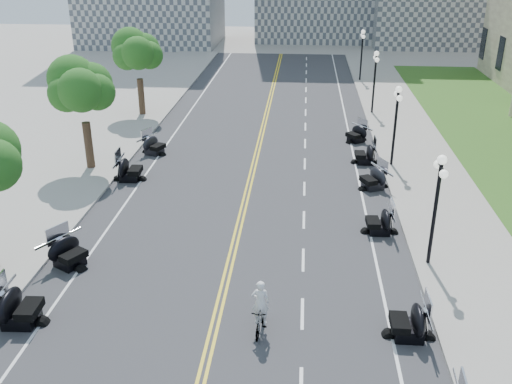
{
  "coord_description": "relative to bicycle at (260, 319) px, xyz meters",
  "views": [
    {
      "loc": [
        2.95,
        -18.0,
        12.89
      ],
      "look_at": [
        0.87,
        6.76,
        2.0
      ],
      "focal_mm": 40.0,
      "sensor_mm": 36.0,
      "label": 1
    }
  ],
  "objects": [
    {
      "name": "street_lamp_4",
      "position": [
        6.91,
        29.17,
        2.07
      ],
      "size": [
        0.5,
        1.2,
        4.9
      ],
      "primitive_type": null,
      "color": "black",
      "rests_on": "sidewalk_north"
    },
    {
      "name": "motorcycle_n_9",
      "position": [
        5.31,
        17.64,
        0.16
      ],
      "size": [
        2.02,
        2.02,
        1.38
      ],
      "primitive_type": null,
      "rotation": [
        0.0,
        0.0,
        -1.55
      ],
      "color": "black",
      "rests_on": "road"
    },
    {
      "name": "bicycle",
      "position": [
        0.0,
        0.0,
        0.0
      ],
      "size": [
        0.67,
        1.81,
        1.06
      ],
      "primitive_type": "imported",
      "rotation": [
        0.0,
        0.0,
        -0.1
      ],
      "color": "#A51414",
      "rests_on": "road"
    },
    {
      "name": "edge_line_south",
      "position": [
        -8.09,
        11.17,
        -0.52
      ],
      "size": [
        0.12,
        90.0,
        0.0
      ],
      "primitive_type": "cube",
      "color": "white",
      "rests_on": "road"
    },
    {
      "name": "motorcycle_s_8",
      "position": [
        -8.78,
        13.64,
        0.22
      ],
      "size": [
        2.24,
        2.24,
        1.5
      ],
      "primitive_type": null,
      "rotation": [
        0.0,
        0.0,
        1.61
      ],
      "color": "black",
      "rests_on": "road"
    },
    {
      "name": "edge_line_north",
      "position": [
        4.71,
        11.17,
        -0.52
      ],
      "size": [
        0.12,
        90.0,
        0.0
      ],
      "primitive_type": "cube",
      "color": "white",
      "rests_on": "road"
    },
    {
      "name": "motorcycle_n_7",
      "position": [
        5.12,
        8.1,
        0.15
      ],
      "size": [
        2.01,
        2.01,
        1.35
      ],
      "primitive_type": null,
      "rotation": [
        0.0,
        0.0,
        -1.53
      ],
      "color": "black",
      "rests_on": "road"
    },
    {
      "name": "lane_dash_16",
      "position": [
        1.51,
        41.17,
        -0.52
      ],
      "size": [
        0.12,
        2.0,
        0.0
      ],
      "primitive_type": "cube",
      "color": "white",
      "rests_on": "road"
    },
    {
      "name": "lane_dash_19",
      "position": [
        1.51,
        53.17,
        -0.52
      ],
      "size": [
        0.12,
        2.0,
        0.0
      ],
      "primitive_type": "cube",
      "color": "white",
      "rests_on": "road"
    },
    {
      "name": "motorcycle_n_10",
      "position": [
        5.07,
        21.9,
        0.11
      ],
      "size": [
        2.58,
        2.58,
        1.29
      ],
      "primitive_type": null,
      "rotation": [
        0.0,
        0.0,
        -0.92
      ],
      "color": "black",
      "rests_on": "road"
    },
    {
      "name": "ground",
      "position": [
        -1.69,
        1.17,
        -0.53
      ],
      "size": [
        160.0,
        160.0,
        0.0
      ],
      "primitive_type": "plane",
      "color": "gray"
    },
    {
      "name": "motorcycle_n_5",
      "position": [
        5.25,
        0.13,
        0.17
      ],
      "size": [
        2.01,
        2.01,
        1.41
      ],
      "primitive_type": null,
      "rotation": [
        0.0,
        0.0,
        -1.57
      ],
      "color": "black",
      "rests_on": "road"
    },
    {
      "name": "street_lamp_2",
      "position": [
        6.91,
        5.17,
        2.07
      ],
      "size": [
        0.5,
        1.2,
        4.9
      ],
      "primitive_type": null,
      "color": "black",
      "rests_on": "sidewalk_north"
    },
    {
      "name": "sidewalk_south",
      "position": [
        -12.19,
        11.17,
        -0.46
      ],
      "size": [
        5.0,
        90.0,
        0.15
      ],
      "primitive_type": "cube",
      "color": "#9E9991",
      "rests_on": "ground"
    },
    {
      "name": "lane_dash_9",
      "position": [
        1.51,
        13.17,
        -0.52
      ],
      "size": [
        0.12,
        2.0,
        0.0
      ],
      "primitive_type": "cube",
      "color": "white",
      "rests_on": "road"
    },
    {
      "name": "motorcycle_s_5",
      "position": [
        -8.8,
        -0.27,
        0.25
      ],
      "size": [
        2.34,
        2.34,
        1.56
      ],
      "primitive_type": null,
      "rotation": [
        0.0,
        0.0,
        1.62
      ],
      "color": "black",
      "rests_on": "road"
    },
    {
      "name": "lane_dash_13",
      "position": [
        1.51,
        29.17,
        -0.52
      ],
      "size": [
        0.12,
        2.0,
        0.0
      ],
      "primitive_type": "cube",
      "color": "white",
      "rests_on": "road"
    },
    {
      "name": "lane_dash_11",
      "position": [
        1.51,
        21.17,
        -0.52
      ],
      "size": [
        0.12,
        2.0,
        0.0
      ],
      "primitive_type": "cube",
      "color": "white",
      "rests_on": "road"
    },
    {
      "name": "lane_dash_17",
      "position": [
        1.51,
        45.17,
        -0.52
      ],
      "size": [
        0.12,
        2.0,
        0.0
      ],
      "primitive_type": "cube",
      "color": "white",
      "rests_on": "road"
    },
    {
      "name": "centerline_yellow_a",
      "position": [
        -1.81,
        11.17,
        -0.52
      ],
      "size": [
        0.12,
        90.0,
        0.0
      ],
      "primitive_type": "cube",
      "color": "yellow",
      "rests_on": "road"
    },
    {
      "name": "sidewalk_north",
      "position": [
        8.81,
        11.17,
        -0.46
      ],
      "size": [
        5.0,
        90.0,
        0.15
      ],
      "primitive_type": "cube",
      "color": "#9E9991",
      "rests_on": "ground"
    },
    {
      "name": "lane_dash_8",
      "position": [
        1.51,
        9.17,
        -0.52
      ],
      "size": [
        0.12,
        2.0,
        0.0
      ],
      "primitive_type": "cube",
      "color": "white",
      "rests_on": "road"
    },
    {
      "name": "centerline_yellow_b",
      "position": [
        -1.57,
        11.17,
        -0.52
      ],
      "size": [
        0.12,
        90.0,
        0.0
      ],
      "primitive_type": "cube",
      "color": "yellow",
      "rests_on": "road"
    },
    {
      "name": "street_lamp_5",
      "position": [
        6.91,
        41.17,
        2.07
      ],
      "size": [
        0.5,
        1.2,
        4.9
      ],
      "primitive_type": null,
      "color": "black",
      "rests_on": "sidewalk_north"
    },
    {
      "name": "lane_dash_12",
      "position": [
        1.51,
        25.17,
        -0.52
      ],
      "size": [
        0.12,
        2.0,
        0.0
      ],
      "primitive_type": "cube",
      "color": "white",
      "rests_on": "road"
    },
    {
      "name": "lane_dash_6",
      "position": [
        1.51,
        1.17,
        -0.52
      ],
      "size": [
        0.12,
        2.0,
        0.0
      ],
      "primitive_type": "cube",
      "color": "white",
      "rests_on": "road"
    },
    {
      "name": "cyclist_rider",
      "position": [
        0.0,
        0.0,
        1.41
      ],
      "size": [
        0.64,
        0.42,
        1.76
      ],
      "primitive_type": "imported",
      "rotation": [
        0.0,
        0.0,
        3.14
      ],
      "color": "white",
      "rests_on": "bicycle"
    },
    {
      "name": "tree_4",
      "position": [
        -11.69,
        27.17,
        4.22
      ],
      "size": [
        4.8,
        4.8,
        9.2
      ],
      "primitive_type": null,
      "color": "#235619",
      "rests_on": "sidewalk_south"
    },
    {
      "name": "tree_3",
      "position": [
        -11.69,
        15.17,
        4.22
      ],
      "size": [
        4.8,
        4.8,
        9.2
      ],
      "primitive_type": null,
      "color": "#235619",
      "rests_on": "sidewalk_south"
    },
    {
      "name": "lane_dash_14",
      "position": [
        1.51,
        33.17,
        -0.52
      ],
      "size": [
        0.12,
        2.0,
        0.0
      ],
      "primitive_type": "cube",
      "color": "white",
      "rests_on": "road"
    },
    {
      "name": "motorcycle_s_6",
      "position": [
        -8.6,
        3.86,
        0.19
      ],
      "size": [
        2.8,
        2.8,
        1.43
      ],
      "primitive_type": null,
      "rotation": [
        0.0,
        0.0,
        1.04
      ],
      "color": "black",
      "rests_on": "road"
    },
    {
      "name": "lane_dash_7",
      "position": [
        1.51,
        5.17,
        -0.52
      ],
      "size": [
        0.12,
        2.0,
        0.0
      ],
      "primitive_type": "cube",
      "color": "white",
      "rests_on": "road"
    },
    {
      "name": "lane_dash_10",
      "position": [
        1.51,
        17.17,
        -0.52
      ],
      "size": [
        0.12,
        2.0,
        0.0
      ],
      "primitive_type": "cube",
      "color": "white",
      "rests_on": "road"
    },
    {
      "name": "street_lamp_3",
      "position": [
        6.91,
        17.17,
        2.07
      ],
      "size": [
        0.5,
        1.2,
        4.9
      ],
      "primitive_type": null,
      "color": "black",
      "rests_on": "sidewalk_north"
    },
    {
      "name": "lane_dash_15",
      "position": [
        1.51,
        37.17,
        -0.52
      ],
      "size": [
        0.12,
        2.0,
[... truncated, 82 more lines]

